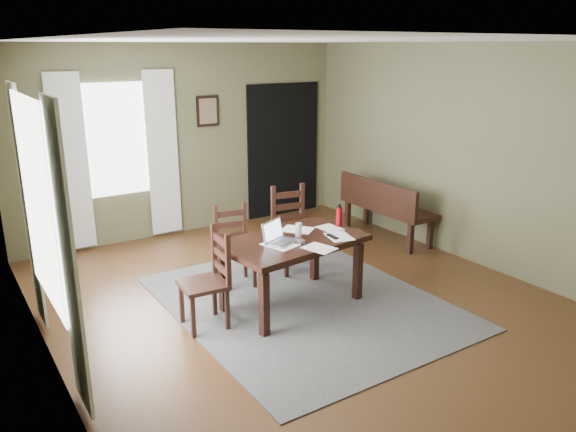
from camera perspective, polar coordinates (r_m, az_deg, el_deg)
ground at (r=6.13m, az=1.55°, el=-8.82°), size 5.00×6.00×0.01m
room_shell at (r=5.58m, az=1.70°, el=8.14°), size 5.02×6.02×2.71m
rug at (r=6.12m, az=1.55°, el=-8.73°), size 2.60×3.20×0.01m
dining_table at (r=5.82m, az=0.43°, el=-3.16°), size 1.57×1.06×0.74m
chair_end at (r=5.51m, az=-8.10°, el=-6.49°), size 0.46×0.46×0.98m
chair_back_left at (r=6.45m, az=-5.45°, el=-3.13°), size 0.46×0.46×0.91m
chair_back_right at (r=6.83m, az=0.46°, el=-1.41°), size 0.52×0.52×1.03m
bench at (r=8.03m, az=9.71°, el=1.21°), size 0.49×1.53×0.86m
laptop at (r=5.66m, az=-1.03°, el=-2.13°), size 0.40×0.37×0.22m
computer_mouse at (r=5.65m, az=1.29°, el=-2.60°), size 0.06×0.10×0.03m
tv_remote at (r=5.84m, az=4.52°, el=-2.10°), size 0.05×0.17×0.02m
drinking_glass at (r=5.83m, az=1.09°, el=-1.41°), size 0.08×0.08×0.14m
water_bottle at (r=6.21m, az=5.21°, el=0.02°), size 0.07×0.07×0.24m
paper_a at (r=5.61m, az=-0.83°, el=-2.92°), size 0.34×0.39×0.00m
paper_b at (r=5.86m, az=5.22°, el=-2.10°), size 0.31×0.36×0.00m
paper_c at (r=6.07m, az=0.97°, el=-1.38°), size 0.40×0.41×0.00m
paper_d at (r=6.13m, az=4.26°, el=-1.24°), size 0.22×0.28×0.00m
paper_e at (r=5.52m, az=3.21°, el=-3.28°), size 0.31×0.35×0.00m
window_left at (r=4.93m, az=-24.13°, el=1.28°), size 0.01×1.30×1.70m
window_back at (r=7.90m, az=-17.04°, el=7.41°), size 1.00×0.01×1.50m
curtain_left_near at (r=4.23m, az=-21.44°, el=-4.39°), size 0.03×0.48×2.30m
curtain_left_far at (r=5.78m, az=-24.93°, el=0.75°), size 0.03×0.48×2.30m
curtain_back_left at (r=7.76m, az=-21.20°, el=4.97°), size 0.44×0.03×2.30m
curtain_back_right at (r=8.10m, az=-12.61°, el=6.17°), size 0.44×0.03×2.30m
framed_picture at (r=8.32m, az=-8.16°, el=10.51°), size 0.34×0.03×0.44m
doorway_back at (r=9.05m, az=-0.47°, el=6.70°), size 1.30×0.03×2.10m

